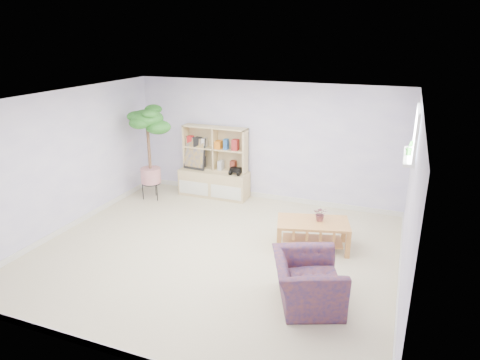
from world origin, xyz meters
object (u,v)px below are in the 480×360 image
(armchair, at_px, (308,278))
(floor_tree, at_px, (149,154))
(storage_unit, at_px, (214,162))
(coffee_table, at_px, (312,235))

(armchair, bearing_deg, floor_tree, 35.63)
(storage_unit, distance_m, coffee_table, 2.93)
(storage_unit, bearing_deg, coffee_table, -32.67)
(storage_unit, relative_size, floor_tree, 0.76)
(storage_unit, xyz_separation_m, armchair, (2.68, -3.05, -0.38))
(coffee_table, xyz_separation_m, armchair, (0.25, -1.49, 0.13))
(storage_unit, relative_size, armchair, 1.54)
(floor_tree, relative_size, armchair, 2.03)
(floor_tree, distance_m, armchair, 4.56)
(coffee_table, distance_m, floor_tree, 3.76)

